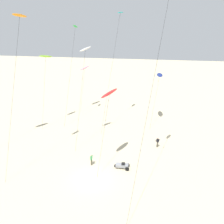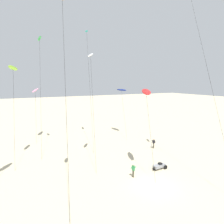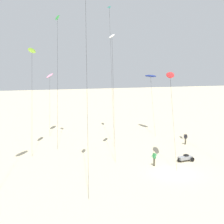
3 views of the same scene
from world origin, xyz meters
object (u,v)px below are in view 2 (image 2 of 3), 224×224
at_px(kite_teal, 87,34).
at_px(kite_lime, 13,69).
at_px(beach_buggy, 159,166).
at_px(kite_pink, 35,90).
at_px(kite_flyer_nearest, 154,143).
at_px(kite_flyer_middle, 133,170).
at_px(kite_navy, 122,90).
at_px(kite_red, 146,92).
at_px(kite_white, 91,57).
at_px(kite_orange, 62,0).
at_px(kite_green, 40,42).
at_px(kite_purple, 192,3).

relative_size(kite_teal, kite_lime, 1.52).
relative_size(kite_lime, beach_buggy, 6.53).
bearing_deg(kite_pink, kite_flyer_nearest, -40.33).
bearing_deg(kite_flyer_nearest, kite_flyer_middle, -141.78).
xyz_separation_m(kite_navy, kite_flyer_nearest, (0.50, -10.34, -8.71)).
distance_m(kite_red, kite_navy, 17.26).
relative_size(kite_navy, kite_flyer_middle, 5.91).
bearing_deg(kite_flyer_middle, kite_teal, 88.39).
relative_size(kite_red, kite_flyer_middle, 6.40).
xyz_separation_m(kite_flyer_nearest, kite_flyer_middle, (-8.72, -6.86, 0.00)).
xyz_separation_m(kite_teal, kite_flyer_middle, (-0.47, -16.55, -18.93)).
relative_size(kite_flyer_nearest, kite_flyer_middle, 1.00).
height_order(kite_teal, kite_lime, kite_teal).
distance_m(kite_red, kite_white, 8.81).
xyz_separation_m(kite_orange, kite_green, (-0.05, 15.88, -0.71)).
bearing_deg(kite_lime, kite_red, -35.97).
relative_size(kite_teal, kite_flyer_nearest, 12.39).
xyz_separation_m(kite_red, kite_orange, (-10.11, -1.18, 8.16)).
bearing_deg(kite_flyer_middle, kite_purple, 1.38).
distance_m(kite_pink, kite_flyer_nearest, 24.11).
relative_size(kite_pink, kite_teal, 0.50).
bearing_deg(kite_navy, kite_flyer_nearest, -87.25).
distance_m(kite_orange, kite_green, 15.90).
bearing_deg(kite_navy, kite_pink, 165.84).
distance_m(kite_teal, kite_orange, 18.73).
bearing_deg(kite_flyer_middle, kite_lime, 136.48).
bearing_deg(kite_purple, kite_pink, 128.44).
bearing_deg(kite_pink, kite_red, -62.29).
xyz_separation_m(kite_navy, kite_flyer_middle, (-8.22, -17.20, -8.71)).
relative_size(kite_teal, kite_flyer_middle, 12.39).
relative_size(kite_flyer_nearest, beach_buggy, 0.80).
bearing_deg(kite_green, kite_teal, 5.96).
distance_m(kite_orange, kite_flyer_middle, 19.04).
bearing_deg(kite_flyer_nearest, kite_teal, 130.43).
bearing_deg(kite_pink, kite_teal, -28.67).
bearing_deg(kite_white, kite_pink, 111.32).
height_order(kite_orange, beach_buggy, kite_orange).
relative_size(kite_green, kite_navy, 1.88).
xyz_separation_m(kite_teal, kite_purple, (7.96, -16.34, 1.12)).
relative_size(kite_red, kite_pink, 1.04).
xyz_separation_m(kite_teal, beach_buggy, (3.80, -16.30, -19.40)).
xyz_separation_m(kite_white, kite_pink, (-5.75, 14.72, -4.94)).
distance_m(kite_white, kite_navy, 15.95).
relative_size(kite_teal, kite_orange, 1.08).
xyz_separation_m(kite_green, beach_buggy, (12.10, -15.44, -17.14)).
xyz_separation_m(kite_pink, kite_navy, (16.61, -4.19, -0.10)).
distance_m(kite_pink, kite_purple, 29.30).
bearing_deg(kite_green, kite_orange, -89.80).
distance_m(kite_flyer_middle, beach_buggy, 4.30).
bearing_deg(kite_flyer_nearest, beach_buggy, -123.93).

